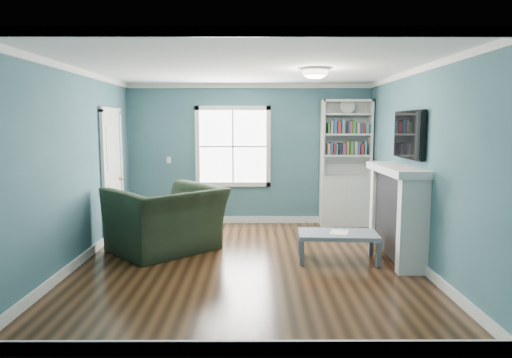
{
  "coord_description": "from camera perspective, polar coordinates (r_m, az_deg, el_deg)",
  "views": [
    {
      "loc": [
        0.1,
        -6.01,
        1.88
      ],
      "look_at": [
        0.12,
        0.4,
        1.09
      ],
      "focal_mm": 32.0,
      "sensor_mm": 36.0,
      "label": 1
    }
  ],
  "objects": [
    {
      "name": "window",
      "position": [
        8.51,
        -2.9,
        4.08
      ],
      "size": [
        1.4,
        0.06,
        1.5
      ],
      "color": "white",
      "rests_on": "room_walls"
    },
    {
      "name": "door",
      "position": [
        7.81,
        -17.51,
        0.73
      ],
      "size": [
        0.12,
        0.98,
        2.17
      ],
      "color": "silver",
      "rests_on": "ground"
    },
    {
      "name": "fireplace",
      "position": [
        6.63,
        17.21,
        -4.14
      ],
      "size": [
        0.44,
        1.58,
        1.3
      ],
      "color": "black",
      "rests_on": "ground"
    },
    {
      "name": "tv",
      "position": [
        6.55,
        18.56,
        5.27
      ],
      "size": [
        0.06,
        1.1,
        0.65
      ],
      "primitive_type": "cube",
      "color": "black",
      "rests_on": "fireplace"
    },
    {
      "name": "room_walls",
      "position": [
        6.02,
        -1.16,
        4.14
      ],
      "size": [
        5.0,
        5.0,
        5.0
      ],
      "color": "#335865",
      "rests_on": "ground"
    },
    {
      "name": "floor",
      "position": [
        6.3,
        -1.12,
        -10.39
      ],
      "size": [
        5.0,
        5.0,
        0.0
      ],
      "primitive_type": "plane",
      "color": "black",
      "rests_on": "ground"
    },
    {
      "name": "ceiling_fixture",
      "position": [
        6.2,
        7.41,
        13.13
      ],
      "size": [
        0.38,
        0.38,
        0.15
      ],
      "color": "white",
      "rests_on": "room_walls"
    },
    {
      "name": "trim",
      "position": [
        6.04,
        -1.15,
        0.87
      ],
      "size": [
        4.5,
        5.0,
        2.6
      ],
      "color": "white",
      "rests_on": "ground"
    },
    {
      "name": "light_switch",
      "position": [
        8.67,
        -10.85,
        2.36
      ],
      "size": [
        0.08,
        0.01,
        0.12
      ],
      "primitive_type": "cube",
      "color": "white",
      "rests_on": "room_walls"
    },
    {
      "name": "bookshelf",
      "position": [
        8.53,
        11.09,
        0.42
      ],
      "size": [
        0.9,
        0.35,
        2.31
      ],
      "color": "silver",
      "rests_on": "ground"
    },
    {
      "name": "paper_sheet",
      "position": [
        6.42,
        10.36,
        -6.55
      ],
      "size": [
        0.31,
        0.36,
        0.0
      ],
      "primitive_type": "cube",
      "rotation": [
        0.0,
        0.0,
        -0.3
      ],
      "color": "white",
      "rests_on": "coffee_table"
    },
    {
      "name": "recliner",
      "position": [
        6.82,
        -11.2,
        -3.64
      ],
      "size": [
        1.71,
        1.69,
        1.28
      ],
      "primitive_type": "imported",
      "rotation": [
        0.0,
        0.0,
        -2.39
      ],
      "color": "black",
      "rests_on": "ground"
    },
    {
      "name": "coffee_table",
      "position": [
        6.41,
        10.21,
        -7.05
      ],
      "size": [
        1.1,
        0.65,
        0.39
      ],
      "rotation": [
        0.0,
        0.0,
        -0.06
      ],
      "color": "#4D545C",
      "rests_on": "ground"
    }
  ]
}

